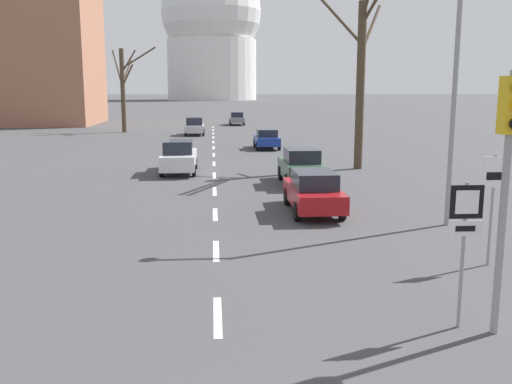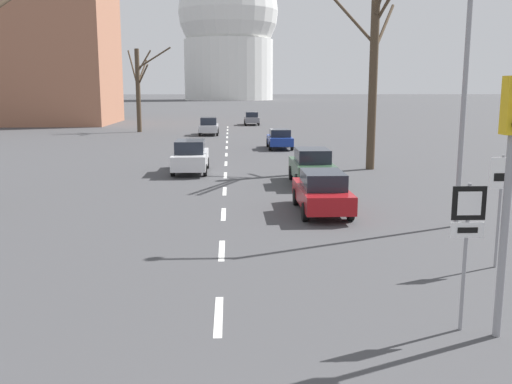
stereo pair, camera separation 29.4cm
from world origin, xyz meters
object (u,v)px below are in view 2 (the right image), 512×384
object	(u,v)px
route_sign_post	(467,231)
sedan_far_right	(280,139)
street_lamp_right	(450,72)
sedan_far_left	(252,118)
sedan_near_left	(312,166)
speed_limit_sign	(501,192)
traffic_signal_near_right	(511,154)
sedan_near_right	(322,192)
sedan_mid_centre	(191,156)
sedan_distant_centre	(209,126)

from	to	relation	value
route_sign_post	sedan_far_right	bearing A→B (deg)	91.04
street_lamp_right	sedan_far_left	size ratio (longest dim) A/B	1.81
route_sign_post	sedan_near_left	xyz separation A→B (m)	(-0.45, 15.99, -1.02)
sedan_near_left	sedan_far_left	world-z (taller)	sedan_near_left
speed_limit_sign	sedan_near_left	xyz separation A→B (m)	(-2.77, 12.41, -1.04)
street_lamp_right	sedan_far_right	xyz separation A→B (m)	(-3.08, 23.65, -4.07)
traffic_signal_near_right	sedan_far_right	world-z (taller)	traffic_signal_near_right
speed_limit_sign	sedan_near_right	xyz separation A→B (m)	(-3.27, 6.37, -1.12)
sedan_mid_centre	sedan_distant_centre	distance (m)	24.05
traffic_signal_near_right	sedan_far_left	bearing A→B (deg)	92.05
speed_limit_sign	sedan_near_left	distance (m)	12.76
street_lamp_right	sedan_mid_centre	xyz separation A→B (m)	(-8.72, 12.18, -3.96)
route_sign_post	sedan_mid_centre	size ratio (longest dim) A/B	0.60
sedan_far_left	sedan_far_right	bearing A→B (deg)	-87.88
traffic_signal_near_right	route_sign_post	world-z (taller)	traffic_signal_near_right
traffic_signal_near_right	sedan_distant_centre	world-z (taller)	traffic_signal_near_right
sedan_far_left	sedan_far_right	xyz separation A→B (m)	(1.00, -27.03, -0.05)
traffic_signal_near_right	sedan_near_right	bearing A→B (deg)	98.27
traffic_signal_near_right	speed_limit_sign	world-z (taller)	traffic_signal_near_right
sedan_near_left	sedan_distant_centre	size ratio (longest dim) A/B	1.01
route_sign_post	sedan_near_right	xyz separation A→B (m)	(-0.95, 9.95, -1.09)
traffic_signal_near_right	street_lamp_right	size ratio (longest dim) A/B	0.60
traffic_signal_near_right	sedan_distant_centre	size ratio (longest dim) A/B	1.13
traffic_signal_near_right	sedan_near_left	bearing A→B (deg)	93.47
sedan_near_right	sedan_far_left	xyz separation A→B (m)	(-0.62, 48.48, 0.03)
sedan_near_left	traffic_signal_near_right	bearing A→B (deg)	-86.53
sedan_mid_centre	sedan_far_right	distance (m)	12.77
traffic_signal_near_right	sedan_far_left	world-z (taller)	traffic_signal_near_right
speed_limit_sign	street_lamp_right	xyz separation A→B (m)	(0.20, 4.17, 2.93)
route_sign_post	sedan_far_left	distance (m)	58.46
speed_limit_sign	sedan_distant_centre	bearing A→B (deg)	101.79
route_sign_post	sedan_far_left	world-z (taller)	route_sign_post
speed_limit_sign	sedan_distant_centre	distance (m)	41.29
route_sign_post	sedan_far_right	size ratio (longest dim) A/B	0.71
sedan_far_left	street_lamp_right	bearing A→B (deg)	-85.40
sedan_far_left	sedan_near_left	bearing A→B (deg)	-88.49
sedan_far_left	speed_limit_sign	bearing A→B (deg)	-85.95
speed_limit_sign	sedan_mid_centre	size ratio (longest dim) A/B	0.61
traffic_signal_near_right	street_lamp_right	world-z (taller)	street_lamp_right
sedan_far_right	sedan_near_right	bearing A→B (deg)	-91.02
street_lamp_right	sedan_near_left	size ratio (longest dim) A/B	1.86
traffic_signal_near_right	route_sign_post	bearing A→B (deg)	152.61
sedan_far_right	sedan_near_left	bearing A→B (deg)	-89.55
sedan_mid_centre	sedan_distant_centre	world-z (taller)	sedan_mid_centre
sedan_near_left	sedan_distant_centre	xyz separation A→B (m)	(-5.67, 28.00, -0.01)
sedan_near_left	sedan_far_right	bearing A→B (deg)	90.45
sedan_near_right	traffic_signal_near_right	bearing A→B (deg)	-81.73
traffic_signal_near_right	sedan_near_right	world-z (taller)	traffic_signal_near_right
street_lamp_right	sedan_near_right	distance (m)	5.76
sedan_far_left	sedan_distant_centre	bearing A→B (deg)	-107.49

